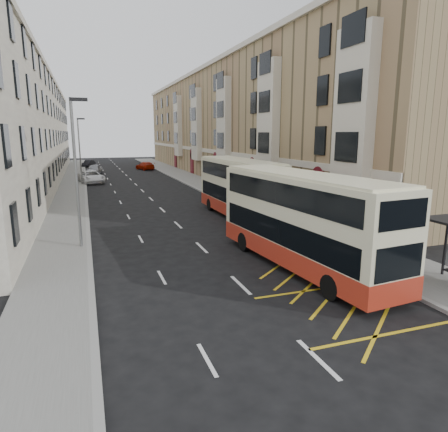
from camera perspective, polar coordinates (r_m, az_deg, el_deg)
name	(u,v)px	position (r m, az deg, el deg)	size (l,w,h in m)	color
ground	(285,327)	(13.89, 8.68, -15.46)	(200.00, 200.00, 0.00)	black
pavement_right	(221,192)	(43.62, -0.36, 3.51)	(4.00, 120.00, 0.15)	slate
pavement_left	(70,199)	(41.37, -21.15, 2.26)	(3.00, 120.00, 0.15)	slate
kerb_right	(204,192)	(43.03, -2.89, 3.38)	(0.25, 120.00, 0.15)	gray
kerb_left	(86,198)	(41.34, -19.08, 2.40)	(0.25, 120.00, 0.15)	gray
road_markings	(131,180)	(56.53, -13.09, 5.02)	(10.00, 110.00, 0.01)	silver
terrace_right	(232,125)	(59.98, 1.15, 12.88)	(10.75, 79.00, 15.25)	#978157
terrace_left	(19,132)	(56.87, -27.27, 10.66)	(9.18, 79.00, 13.25)	silver
guard_railing	(342,242)	(21.31, 16.49, -3.61)	(0.06, 6.56, 1.01)	red
street_lamp_near	(76,165)	(22.93, -20.35, 6.81)	(0.93, 0.18, 8.00)	gray
street_lamp_far	(80,147)	(52.90, -19.90, 9.23)	(0.93, 0.18, 8.00)	gray
double_decker_front	(302,221)	(19.02, 11.12, -0.68)	(3.67, 11.53, 4.52)	beige
double_decker_rear	(239,188)	(30.11, 2.17, 3.97)	(2.78, 11.13, 4.42)	beige
pedestrian_far	(377,239)	(21.63, 21.06, -3.11)	(1.08, 0.45, 1.84)	black
white_van	(92,177)	(54.39, -18.40, 5.31)	(2.64, 5.73, 1.59)	white
car_silver	(94,169)	(66.06, -18.04, 6.37)	(1.87, 4.65, 1.59)	#96999D
car_dark	(89,163)	(81.40, -18.77, 7.12)	(1.35, 3.86, 1.27)	black
car_red	(145,166)	(72.28, -11.21, 7.05)	(1.94, 4.78, 1.39)	#A21601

